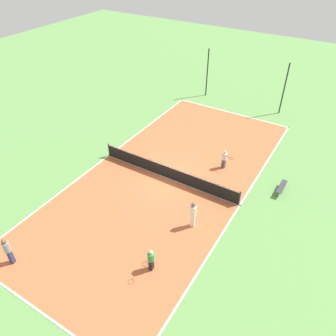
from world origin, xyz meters
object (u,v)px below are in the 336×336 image
(fence_post_back_right, at_px, (284,89))
(player_near_white, at_px, (193,213))
(player_far_green, at_px, (151,259))
(player_far_white, at_px, (224,158))
(player_baseline_gray, at_px, (8,249))
(tennis_ball_near_net, at_px, (123,153))
(bench, at_px, (282,187))
(tennis_net, at_px, (168,172))
(tennis_ball_midcourt, at_px, (247,153))
(tennis_ball_left_sideline, at_px, (209,228))
(fence_post_back_left, at_px, (207,73))

(fence_post_back_right, bearing_deg, player_near_white, -90.86)
(player_far_green, distance_m, player_far_white, 10.03)
(player_baseline_gray, bearing_deg, tennis_ball_near_net, 89.45)
(player_baseline_gray, bearing_deg, player_far_green, 20.90)
(bench, xyz_separation_m, tennis_ball_near_net, (-11.76, -1.95, -0.33))
(tennis_net, height_order, player_far_white, player_far_white)
(tennis_ball_near_net, distance_m, fence_post_back_right, 15.70)
(player_far_white, bearing_deg, bench, 11.24)
(bench, relative_size, player_far_green, 1.09)
(player_baseline_gray, bearing_deg, tennis_net, 65.06)
(tennis_ball_midcourt, bearing_deg, tennis_net, -122.07)
(tennis_ball_left_sideline, bearing_deg, tennis_net, 148.28)
(tennis_net, xyz_separation_m, fence_post_back_right, (3.82, 13.81, 1.81))
(player_near_white, bearing_deg, tennis_ball_midcourt, 73.98)
(fence_post_back_left, bearing_deg, tennis_ball_midcourt, -46.73)
(tennis_net, xyz_separation_m, player_baseline_gray, (-3.33, -10.32, 0.48))
(player_far_green, xyz_separation_m, tennis_ball_near_net, (-7.76, 7.63, -0.77))
(player_near_white, height_order, fence_post_back_left, fence_post_back_left)
(player_far_green, distance_m, player_baseline_gray, 7.36)
(tennis_ball_left_sideline, bearing_deg, player_far_green, -107.87)
(tennis_net, distance_m, fence_post_back_left, 14.45)
(bench, distance_m, fence_post_back_left, 15.75)
(player_far_white, distance_m, player_baseline_gray, 14.81)
(tennis_net, bearing_deg, player_far_green, -65.23)
(tennis_net, height_order, bench, tennis_net)
(tennis_ball_midcourt, bearing_deg, tennis_ball_near_net, -148.35)
(bench, relative_size, fence_post_back_left, 0.32)
(bench, height_order, player_baseline_gray, player_baseline_gray)
(tennis_ball_left_sideline, height_order, fence_post_back_right, fence_post_back_right)
(player_far_green, relative_size, player_far_white, 0.97)
(tennis_net, xyz_separation_m, bench, (7.16, 2.71, -0.18))
(tennis_net, relative_size, player_near_white, 5.75)
(bench, height_order, fence_post_back_left, fence_post_back_left)
(tennis_net, relative_size, player_far_green, 7.45)
(player_far_green, height_order, player_far_white, player_far_white)
(bench, height_order, tennis_ball_midcourt, bench)
(tennis_net, distance_m, player_baseline_gray, 10.85)
(tennis_ball_near_net, bearing_deg, fence_post_back_right, 57.18)
(player_baseline_gray, xyz_separation_m, fence_post_back_right, (7.15, 24.13, 1.32))
(tennis_net, bearing_deg, bench, 20.72)
(player_far_white, relative_size, player_near_white, 0.79)
(player_near_white, distance_m, tennis_ball_midcourt, 9.01)
(player_far_green, bearing_deg, bench, 152.92)
(tennis_net, xyz_separation_m, tennis_ball_left_sideline, (4.49, -2.78, -0.51))
(bench, bearing_deg, player_far_white, 84.11)
(player_near_white, distance_m, tennis_ball_near_net, 9.09)
(player_far_green, height_order, fence_post_back_right, fence_post_back_right)
(player_far_green, relative_size, tennis_ball_left_sideline, 20.88)
(tennis_net, bearing_deg, fence_post_back_left, 105.47)
(player_near_white, bearing_deg, player_far_white, 81.48)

